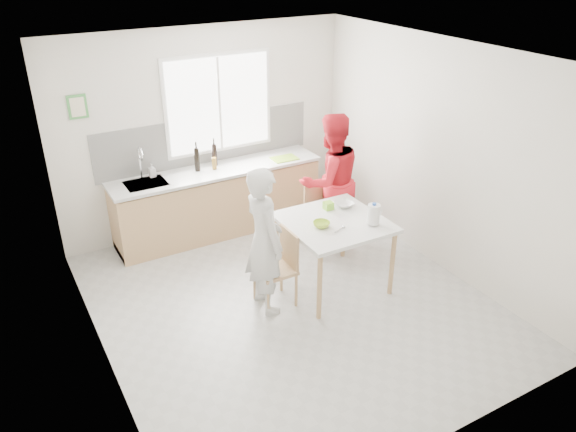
# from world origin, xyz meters

# --- Properties ---
(ground) EXTENTS (4.50, 4.50, 0.00)m
(ground) POSITION_xyz_m (0.00, 0.00, 0.00)
(ground) COLOR #B7B7B2
(ground) RESTS_ON ground
(room_shell) EXTENTS (4.50, 4.50, 4.50)m
(room_shell) POSITION_xyz_m (0.00, 0.00, 1.64)
(room_shell) COLOR silver
(room_shell) RESTS_ON ground
(window) EXTENTS (1.50, 0.06, 1.30)m
(window) POSITION_xyz_m (0.20, 2.23, 1.70)
(window) COLOR white
(window) RESTS_ON room_shell
(backsplash) EXTENTS (3.00, 0.02, 0.65)m
(backsplash) POSITION_xyz_m (0.00, 2.24, 1.23)
(backsplash) COLOR white
(backsplash) RESTS_ON room_shell
(picture_frame) EXTENTS (0.22, 0.03, 0.28)m
(picture_frame) POSITION_xyz_m (-1.55, 2.23, 1.90)
(picture_frame) COLOR #449546
(picture_frame) RESTS_ON room_shell
(kitchen_counter) EXTENTS (2.84, 0.64, 1.37)m
(kitchen_counter) POSITION_xyz_m (-0.00, 1.95, 0.42)
(kitchen_counter) COLOR tan
(kitchen_counter) RESTS_ON ground
(dining_table) EXTENTS (1.10, 1.10, 0.84)m
(dining_table) POSITION_xyz_m (0.60, 0.08, 0.75)
(dining_table) COLOR silver
(dining_table) RESTS_ON ground
(chair_left) EXTENTS (0.40, 0.40, 0.86)m
(chair_left) POSITION_xyz_m (-0.08, 0.09, 0.47)
(chair_left) COLOR tan
(chair_left) RESTS_ON ground
(chair_far) EXTENTS (0.40, 0.40, 0.86)m
(chair_far) POSITION_xyz_m (0.96, 0.89, 0.47)
(chair_far) COLOR tan
(chair_far) RESTS_ON ground
(person_white) EXTENTS (0.40, 0.60, 1.64)m
(person_white) POSITION_xyz_m (-0.27, 0.09, 0.82)
(person_white) COLOR silver
(person_white) RESTS_ON ground
(person_red) EXTENTS (0.87, 0.68, 1.76)m
(person_red) POSITION_xyz_m (1.12, 0.94, 0.88)
(person_red) COLOR red
(person_red) RESTS_ON ground
(bowl_green) EXTENTS (0.19, 0.19, 0.06)m
(bowl_green) POSITION_xyz_m (0.40, 0.03, 0.86)
(bowl_green) COLOR #A5CE2F
(bowl_green) RESTS_ON dining_table
(bowl_white) EXTENTS (0.22, 0.22, 0.05)m
(bowl_white) POSITION_xyz_m (0.91, 0.33, 0.86)
(bowl_white) COLOR silver
(bowl_white) RESTS_ON dining_table
(milk_jug) EXTENTS (0.19, 0.14, 0.24)m
(milk_jug) POSITION_xyz_m (0.92, -0.21, 0.97)
(milk_jug) COLOR white
(milk_jug) RESTS_ON dining_table
(green_box) EXTENTS (0.10, 0.10, 0.09)m
(green_box) POSITION_xyz_m (0.71, 0.36, 0.88)
(green_box) COLOR #83D330
(green_box) RESTS_ON dining_table
(spoon) EXTENTS (0.16, 0.06, 0.01)m
(spoon) POSITION_xyz_m (0.52, -0.14, 0.85)
(spoon) COLOR #A5A5AA
(spoon) RESTS_ON dining_table
(cutting_board) EXTENTS (0.36, 0.26, 0.01)m
(cutting_board) POSITION_xyz_m (0.96, 1.83, 0.93)
(cutting_board) COLOR #89BD2B
(cutting_board) RESTS_ON kitchen_counter
(wine_bottle_a) EXTENTS (0.07, 0.07, 0.32)m
(wine_bottle_a) POSITION_xyz_m (-0.24, 2.01, 1.08)
(wine_bottle_a) COLOR black
(wine_bottle_a) RESTS_ON kitchen_counter
(wine_bottle_b) EXTENTS (0.07, 0.07, 0.30)m
(wine_bottle_b) POSITION_xyz_m (0.04, 2.09, 1.07)
(wine_bottle_b) COLOR black
(wine_bottle_b) RESTS_ON kitchen_counter
(jar_amber) EXTENTS (0.06, 0.06, 0.16)m
(jar_amber) POSITION_xyz_m (-0.02, 1.96, 1.00)
(jar_amber) COLOR brown
(jar_amber) RESTS_ON kitchen_counter
(soap_bottle) EXTENTS (0.08, 0.08, 0.17)m
(soap_bottle) POSITION_xyz_m (-0.81, 2.12, 1.01)
(soap_bottle) COLOR #999999
(soap_bottle) RESTS_ON kitchen_counter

